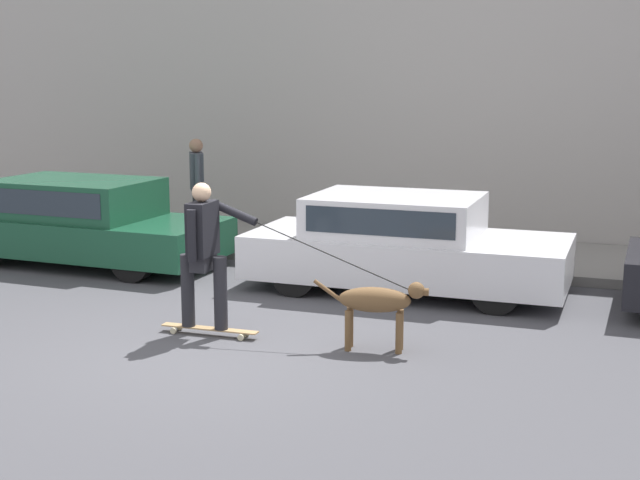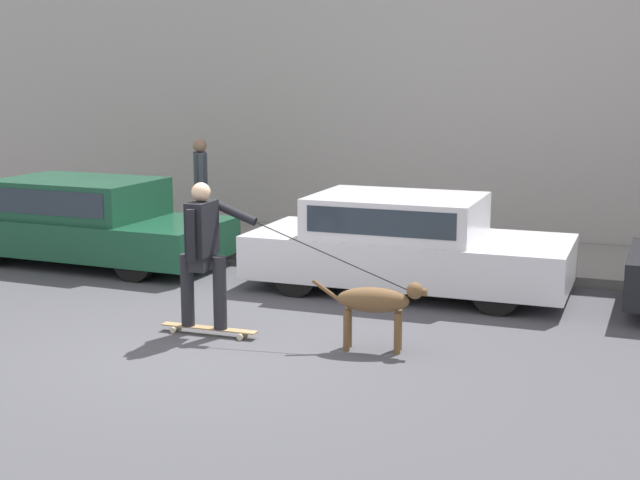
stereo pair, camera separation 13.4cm
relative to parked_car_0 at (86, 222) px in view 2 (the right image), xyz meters
The scene contains 8 objects.
ground_plane 4.92m from the parked_car_0, 40.07° to the right, with size 36.00×36.00×0.00m, color #47474C.
back_wall 5.73m from the parked_car_0, 44.86° to the left, with size 32.00×0.30×5.74m.
sidewalk_curb 4.40m from the parked_car_0, 31.30° to the left, with size 30.00×2.55×0.14m.
parked_car_0 is the anchor object (origin of this frame).
parked_car_1 4.98m from the parked_car_0, ahead, with size 4.18×1.80×1.27m.
dog 6.00m from the parked_car_0, 25.98° to the right, with size 1.20×0.39×0.75m.
skateboarder 4.43m from the parked_car_0, 38.38° to the right, with size 2.85×0.61×1.69m.
pedestrian_with_bag 2.00m from the parked_car_0, 55.85° to the left, with size 0.45×0.63×1.67m.
Camera 2 is at (4.25, -8.03, 2.85)m, focal length 50.00 mm.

